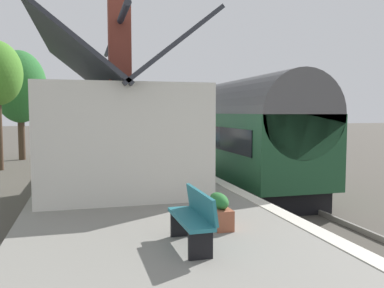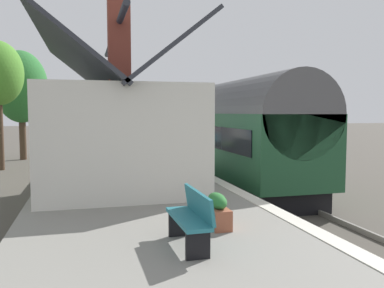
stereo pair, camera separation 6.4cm
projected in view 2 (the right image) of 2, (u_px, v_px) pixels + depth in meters
The scene contains 17 objects.
ground_plane at pixel (221, 190), 15.61m from camera, with size 160.00×160.00×0.00m, color #4C473F.
platform at pixel (125, 183), 14.61m from camera, with size 32.00×5.44×0.95m, color gray.
platform_edge_coping at pixel (192, 167), 15.23m from camera, with size 32.00×0.36×0.02m, color beige.
rail_near at pixel (259, 187), 16.02m from camera, with size 52.00×0.08×0.14m, color gray.
rail_far at pixel (225, 188), 15.65m from camera, with size 52.00×0.08×0.14m, color gray.
train at pixel (249, 134), 15.10m from camera, with size 8.20×2.73×4.32m.
station_building at pixel (115, 130), 12.49m from camera, with size 8.13×4.33×5.59m.
bench_platform_end at pixel (192, 217), 6.24m from camera, with size 1.41×0.45×0.88m.
bench_by_lamp at pixel (121, 142), 21.84m from camera, with size 1.41×0.46×0.88m.
bench_near_building at pixel (115, 139), 24.27m from camera, with size 1.41×0.47×0.88m.
planter_by_door at pixel (217, 211), 7.32m from camera, with size 0.77×0.32×0.63m.
planter_bench_left at pixel (129, 150), 19.40m from camera, with size 0.91×0.32×0.57m.
planter_bench_right at pixel (83, 152), 18.17m from camera, with size 0.87×0.32×0.65m.
planter_corner_building at pixel (139, 142), 22.57m from camera, with size 0.44×0.44×0.80m.
planter_under_sign at pixel (135, 143), 23.83m from camera, with size 1.02×0.32×0.61m.
station_sign_board at pixel (160, 132), 18.73m from camera, with size 0.96×0.06×1.57m.
tree_behind_building at pixel (21, 87), 25.40m from camera, with size 3.73×3.26×6.95m.
Camera 2 is at (-14.60, 5.08, 3.06)m, focal length 37.36 mm.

